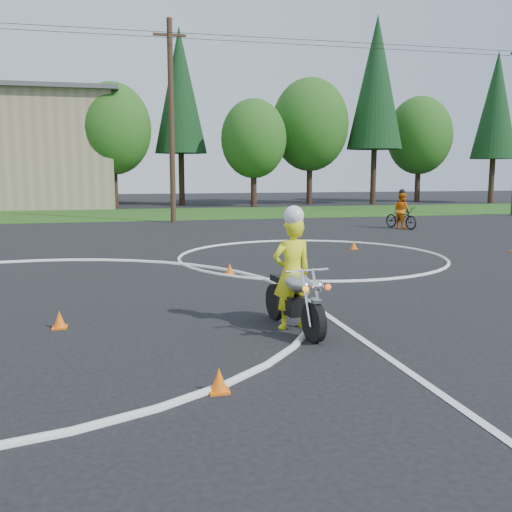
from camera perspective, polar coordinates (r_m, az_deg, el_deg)
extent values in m
cube|color=#1E4714|center=(35.52, -17.19, 3.92)|extent=(120.00, 10.00, 0.02)
torus|color=silver|center=(17.45, 5.49, -0.09)|extent=(8.10, 8.10, 0.10)
cube|color=silver|center=(7.72, 15.47, -11.40)|extent=(0.12, 10.00, 0.01)
cylinder|color=black|center=(8.80, 5.80, -6.58)|extent=(0.21, 0.64, 0.63)
cylinder|color=black|center=(10.08, 1.98, -4.59)|extent=(0.21, 0.64, 0.63)
cube|color=black|center=(9.45, 3.63, -4.83)|extent=(0.37, 0.61, 0.31)
ellipsoid|color=#B7B6BB|center=(9.18, 4.20, -2.69)|extent=(0.47, 0.72, 0.29)
cube|color=black|center=(9.66, 2.85, -2.38)|extent=(0.36, 0.66, 0.10)
cylinder|color=white|center=(8.74, 5.03, -4.19)|extent=(0.10, 0.38, 0.84)
cylinder|color=silver|center=(8.82, 6.13, -4.08)|extent=(0.10, 0.38, 0.84)
cube|color=silver|center=(8.70, 5.90, -4.47)|extent=(0.18, 0.25, 0.05)
cylinder|color=white|center=(8.86, 5.10, -1.45)|extent=(0.73, 0.14, 0.04)
sphere|color=white|center=(8.57, 6.18, -3.02)|extent=(0.19, 0.19, 0.19)
sphere|color=orange|center=(8.51, 4.98, -3.30)|extent=(0.09, 0.09, 0.09)
sphere|color=#FF500C|center=(8.69, 7.22, -3.10)|extent=(0.09, 0.09, 0.09)
cylinder|color=silver|center=(9.92, 3.47, -4.82)|extent=(0.20, 0.84, 0.08)
imported|color=yellow|center=(9.40, 3.61, -1.74)|extent=(0.73, 0.54, 1.86)
sphere|color=silver|center=(9.23, 3.80, 4.03)|extent=(0.33, 0.33, 0.33)
imported|color=black|center=(26.89, 14.32, 3.72)|extent=(1.20, 1.99, 0.99)
imported|color=#D4640B|center=(26.87, 14.35, 4.42)|extent=(0.84, 0.95, 1.64)
sphere|color=black|center=(26.83, 14.41, 6.21)|extent=(0.28, 0.28, 0.28)
cone|color=orange|center=(14.40, -2.65, -1.30)|extent=(0.22, 0.22, 0.30)
cube|color=orange|center=(14.43, -2.65, -1.83)|extent=(0.24, 0.24, 0.03)
cone|color=orange|center=(10.08, -19.07, -6.01)|extent=(0.22, 0.22, 0.30)
cube|color=orange|center=(10.12, -19.03, -6.76)|extent=(0.24, 0.24, 0.03)
cone|color=orange|center=(6.90, -3.73, -12.26)|extent=(0.22, 0.22, 0.30)
cube|color=orange|center=(6.95, -3.72, -13.30)|extent=(0.24, 0.24, 0.03)
cone|color=orange|center=(19.42, 9.75, 1.12)|extent=(0.22, 0.22, 0.30)
cube|color=orange|center=(19.43, 9.74, 0.72)|extent=(0.24, 0.24, 0.03)
cylinder|color=#382619|center=(42.35, -13.95, 6.90)|extent=(0.44, 0.44, 3.24)
ellipsoid|color=#1E5116|center=(42.45, -14.14, 12.25)|extent=(5.40, 5.40, 6.48)
cylinder|color=#382619|center=(44.58, -7.44, 7.60)|extent=(0.44, 0.44, 3.96)
cone|color=black|center=(44.98, -7.61, 16.11)|extent=(3.96, 3.96, 9.35)
cylinder|color=#382619|center=(42.45, -0.23, 6.91)|extent=(0.44, 0.44, 2.88)
ellipsoid|color=#1E5116|center=(42.50, -0.23, 11.65)|extent=(4.80, 4.80, 5.76)
cylinder|color=#382619|center=(45.73, 5.36, 7.43)|extent=(0.44, 0.44, 3.60)
ellipsoid|color=#1E5116|center=(45.87, 5.44, 12.94)|extent=(6.00, 6.00, 7.20)
cylinder|color=#382619|center=(46.64, 11.65, 7.76)|extent=(0.44, 0.44, 4.32)
cone|color=black|center=(47.14, 11.92, 16.61)|extent=(4.32, 4.32, 10.20)
cylinder|color=#382619|center=(50.70, 15.85, 7.04)|extent=(0.44, 0.44, 3.24)
ellipsoid|color=#1E5116|center=(50.78, 16.03, 11.51)|extent=(5.40, 5.40, 6.48)
cylinder|color=#382619|center=(50.83, 22.48, 6.93)|extent=(0.44, 0.44, 3.60)
cone|color=black|center=(51.10, 22.88, 13.72)|extent=(3.60, 3.60, 8.50)
cylinder|color=#382619|center=(43.58, -19.22, 6.48)|extent=(0.44, 0.44, 2.88)
ellipsoid|color=#1E5116|center=(43.63, -19.45, 11.10)|extent=(4.80, 4.80, 5.76)
cylinder|color=#473321|center=(29.55, -8.45, 13.05)|extent=(0.28, 0.28, 10.00)
cube|color=#473321|center=(30.19, -8.64, 21.02)|extent=(1.60, 0.12, 0.12)
cylinder|color=black|center=(32.10, 10.77, 20.20)|extent=(20.00, 0.02, 0.02)
cylinder|color=black|center=(33.09, 9.95, 19.86)|extent=(20.00, 0.02, 0.02)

